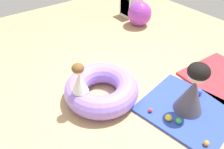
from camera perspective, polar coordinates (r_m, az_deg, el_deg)
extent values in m
plane|color=tan|center=(3.56, -1.61, -4.20)|extent=(8.00, 8.00, 0.00)
cube|color=#2D47B7|center=(3.42, 19.05, -8.75)|extent=(1.41, 1.31, 0.04)
torus|color=#9975EA|center=(3.34, -2.76, -3.76)|extent=(1.14, 1.14, 0.34)
cone|color=white|center=(2.98, -8.54, -2.02)|extent=(0.26, 0.26, 0.31)
sphere|color=beige|center=(2.84, -8.96, 1.40)|extent=(0.15, 0.15, 0.15)
ellipsoid|color=brown|center=(2.84, -8.99, 1.65)|extent=(0.17, 0.17, 0.13)
cone|color=#4C4751|center=(3.22, 20.11, -5.21)|extent=(0.54, 0.54, 0.54)
sphere|color=beige|center=(2.98, 21.74, 0.32)|extent=(0.27, 0.27, 0.27)
ellipsoid|color=black|center=(2.96, 21.86, 0.74)|extent=(0.29, 0.29, 0.23)
sphere|color=yellow|center=(3.15, 14.62, -10.88)|extent=(0.10, 0.10, 0.10)
sphere|color=orange|center=(3.05, 23.58, -16.24)|extent=(0.07, 0.07, 0.07)
sphere|color=green|center=(3.16, 17.08, -11.57)|extent=(0.08, 0.08, 0.08)
sphere|color=red|center=(3.21, 10.07, -9.25)|extent=(0.06, 0.06, 0.06)
sphere|color=pink|center=(4.19, 23.76, 0.79)|extent=(0.06, 0.06, 0.06)
sphere|color=blue|center=(3.66, 21.85, -4.25)|extent=(0.11, 0.11, 0.11)
sphere|color=yellow|center=(3.93, 21.77, -0.94)|extent=(0.11, 0.11, 0.11)
sphere|color=purple|center=(5.51, 7.28, 15.55)|extent=(0.58, 0.58, 0.58)
cube|color=silver|center=(6.06, 5.05, 17.78)|extent=(0.44, 0.44, 0.56)
cube|color=#2D2D33|center=(5.98, 4.13, 17.56)|extent=(0.34, 0.20, 0.44)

